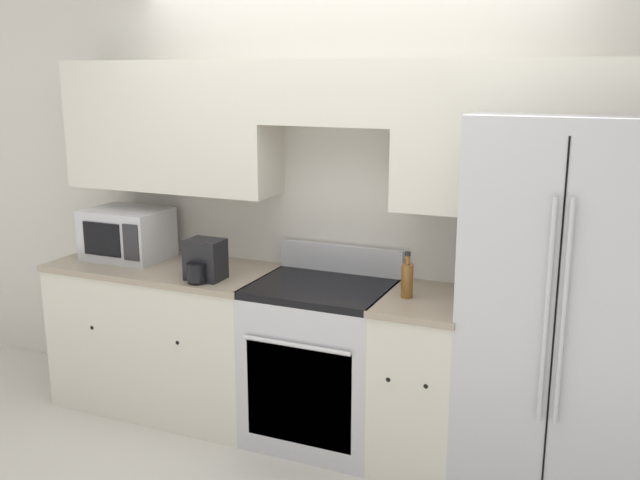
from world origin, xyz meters
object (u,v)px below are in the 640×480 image
object	(u,v)px
oven_range	(321,362)
bottle	(407,280)
refrigerator	(562,307)
microwave	(128,234)

from	to	relation	value
oven_range	bottle	world-z (taller)	bottle
refrigerator	bottle	world-z (taller)	refrigerator
microwave	bottle	world-z (taller)	microwave
oven_range	refrigerator	xyz separation A→B (m)	(1.24, 0.07, 0.47)
refrigerator	oven_range	bearing A→B (deg)	-176.78
oven_range	bottle	xyz separation A→B (m)	(0.49, -0.03, 0.54)
oven_range	bottle	distance (m)	0.73
refrigerator	microwave	size ratio (longest dim) A/B	3.83
microwave	bottle	bearing A→B (deg)	-2.54
microwave	oven_range	bearing A→B (deg)	-2.18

